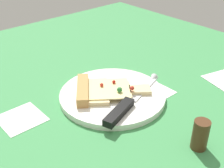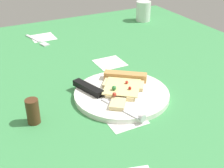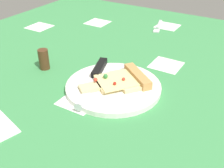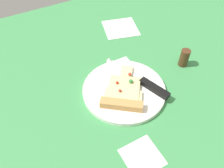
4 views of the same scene
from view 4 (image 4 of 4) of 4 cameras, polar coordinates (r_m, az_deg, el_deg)
The scene contains 6 objects.
ground_plane at distance 70.70cm, azimuth 9.45°, elevation -4.95°, with size 134.54×134.54×3.00cm.
plate at distance 70.50cm, azimuth 2.98°, elevation -1.48°, with size 25.21×25.21×1.39cm, color white.
pizza_slice at distance 67.70cm, azimuth 2.79°, elevation -2.31°, with size 16.76×18.56×2.52cm.
knife at distance 71.70cm, azimuth 7.46°, elevation 0.73°, with size 9.53×23.45×2.45cm.
pepper_shaker at distance 80.86cm, azimuth 17.42°, elevation 6.20°, with size 3.04×3.04×6.12cm, color #4C2D19.
napkin at distance 95.91cm, azimuth 2.13°, elevation 13.69°, with size 13.00×13.00×0.40cm, color white.
Camera 4 is at (-30.34, -31.20, 54.22)cm, focal length 37.00 mm.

